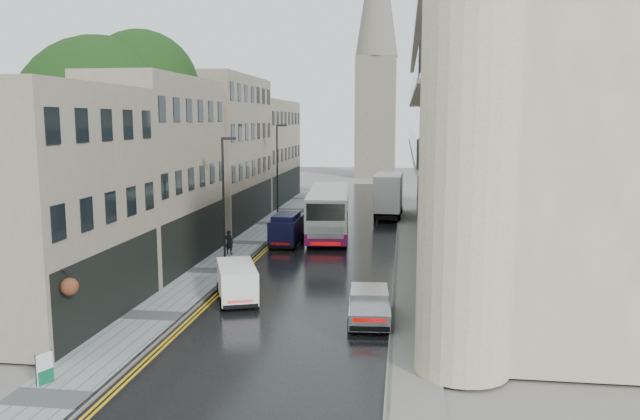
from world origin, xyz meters
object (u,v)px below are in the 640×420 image
(white_lorry, at_px, (375,198))
(pedestrian, at_px, (229,242))
(cream_bus, at_px, (309,219))
(navy_van, at_px, (270,232))
(estate_sign, at_px, (45,369))
(tree_near, at_px, (102,149))
(lamp_post_near, at_px, (224,203))
(white_van, at_px, (222,290))
(silver_hatchback, at_px, (350,314))
(tree_far, at_px, (185,151))
(lamp_post_far, at_px, (277,173))

(white_lorry, distance_m, pedestrian, 17.71)
(cream_bus, relative_size, white_lorry, 1.67)
(navy_van, relative_size, estate_sign, 4.38)
(tree_near, bearing_deg, pedestrian, 29.17)
(tree_near, height_order, cream_bus, tree_near)
(white_lorry, bearing_deg, cream_bus, -109.49)
(navy_van, height_order, estate_sign, navy_van)
(white_lorry, distance_m, lamp_post_near, 20.42)
(tree_near, relative_size, white_lorry, 1.85)
(white_lorry, relative_size, white_van, 1.90)
(silver_hatchback, relative_size, lamp_post_near, 0.52)
(white_van, height_order, estate_sign, white_van)
(tree_far, distance_m, lamp_post_near, 14.58)
(tree_near, xyz_separation_m, white_van, (9.30, -7.55, -6.03))
(white_lorry, xyz_separation_m, silver_hatchback, (0.32, -28.82, -1.24))
(tree_far, height_order, white_lorry, tree_far)
(white_lorry, xyz_separation_m, pedestrian, (-8.59, -15.45, -1.09))
(white_van, height_order, lamp_post_far, lamp_post_far)
(tree_near, height_order, estate_sign, tree_near)
(lamp_post_far, xyz_separation_m, estate_sign, (-0.82, -33.79, -3.55))
(pedestrian, bearing_deg, white_van, 122.24)
(silver_hatchback, bearing_deg, lamp_post_far, 103.70)
(pedestrian, xyz_separation_m, lamp_post_near, (0.67, -3.27, 2.97))
(white_lorry, bearing_deg, silver_hatchback, -87.23)
(lamp_post_near, height_order, estate_sign, lamp_post_near)
(estate_sign, bearing_deg, white_van, 93.11)
(tree_near, relative_size, tree_far, 1.11)
(tree_far, relative_size, pedestrian, 8.01)
(silver_hatchback, relative_size, navy_van, 0.88)
(white_van, bearing_deg, estate_sign, -130.47)
(tree_far, height_order, silver_hatchback, tree_far)
(tree_far, height_order, estate_sign, tree_far)
(silver_hatchback, distance_m, navy_van, 17.33)
(tree_far, bearing_deg, white_lorry, 22.32)
(white_lorry, bearing_deg, estate_sign, -102.20)
(lamp_post_near, bearing_deg, white_van, -86.64)
(lamp_post_far, bearing_deg, estate_sign, -97.82)
(tree_near, bearing_deg, silver_hatchback, -32.47)
(tree_near, bearing_deg, cream_bus, 37.97)
(tree_near, distance_m, estate_sign, 18.58)
(pedestrian, bearing_deg, cream_bus, -114.21)
(silver_hatchback, height_order, lamp_post_near, lamp_post_near)
(silver_hatchback, bearing_deg, estate_sign, -148.49)
(cream_bus, height_order, pedestrian, cream_bus)
(cream_bus, xyz_separation_m, white_van, (-1.53, -16.01, -0.81))
(cream_bus, distance_m, navy_van, 3.25)
(tree_far, relative_size, white_lorry, 1.66)
(tree_far, relative_size, silver_hatchback, 3.19)
(tree_near, distance_m, tree_far, 13.02)
(tree_near, height_order, white_lorry, tree_near)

